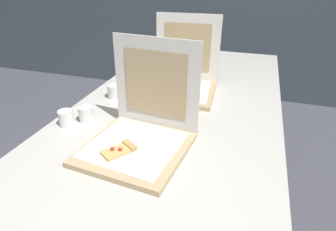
{
  "coord_description": "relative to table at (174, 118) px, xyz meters",
  "views": [
    {
      "loc": [
        0.34,
        -0.56,
        1.37
      ],
      "look_at": [
        0.02,
        0.45,
        0.81
      ],
      "focal_mm": 30.41,
      "sensor_mm": 36.0,
      "label": 1
    }
  ],
  "objects": [
    {
      "name": "table",
      "position": [
        0.0,
        0.0,
        0.0
      ],
      "size": [
        0.99,
        2.27,
        0.75
      ],
      "color": "beige",
      "rests_on": "ground"
    },
    {
      "name": "pizza_box_front",
      "position": [
        -0.04,
        -0.33,
        0.1
      ],
      "size": [
        0.41,
        0.42,
        0.39
      ],
      "rotation": [
        0.0,
        0.0,
        -0.1
      ],
      "color": "tan",
      "rests_on": "table"
    },
    {
      "name": "pizza_box_middle",
      "position": [
        -0.03,
        0.25,
        0.1
      ],
      "size": [
        0.39,
        0.41,
        0.39
      ],
      "rotation": [
        0.0,
        0.0,
        0.06
      ],
      "color": "tan",
      "rests_on": "table"
    },
    {
      "name": "cup_white_mid",
      "position": [
        -0.35,
        0.05,
        0.08
      ],
      "size": [
        0.06,
        0.06,
        0.07
      ],
      "primitive_type": "cylinder",
      "color": "white",
      "rests_on": "table"
    },
    {
      "name": "cup_white_near_left",
      "position": [
        -0.41,
        -0.28,
        0.08
      ],
      "size": [
        0.06,
        0.06,
        0.07
      ],
      "primitive_type": "cylinder",
      "color": "white",
      "rests_on": "table"
    },
    {
      "name": "cup_white_near_center",
      "position": [
        -0.35,
        -0.22,
        0.08
      ],
      "size": [
        0.06,
        0.06,
        0.07
      ],
      "primitive_type": "cylinder",
      "color": "white",
      "rests_on": "table"
    }
  ]
}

